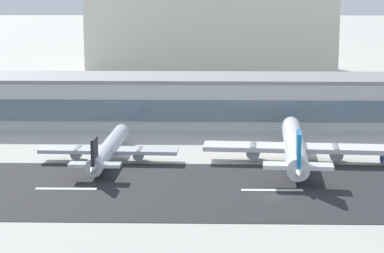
{
  "coord_description": "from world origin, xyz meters",
  "views": [
    {
      "loc": [
        -12.03,
        -135.19,
        40.35
      ],
      "look_at": [
        -16.02,
        30.64,
        7.35
      ],
      "focal_mm": 69.86,
      "sensor_mm": 36.0,
      "label": 1
    }
  ],
  "objects_px": {
    "terminal_building": "(206,100)",
    "airliner_black_tail_gate_0": "(108,150)",
    "distant_hotel_block": "(211,16)",
    "airliner_blue_tail_gate_1": "(294,147)"
  },
  "relations": [
    {
      "from": "distant_hotel_block",
      "to": "airliner_black_tail_gate_0",
      "type": "bearing_deg",
      "value": -97.85
    },
    {
      "from": "airliner_blue_tail_gate_1",
      "to": "terminal_building",
      "type": "bearing_deg",
      "value": 28.2
    },
    {
      "from": "terminal_building",
      "to": "airliner_black_tail_gate_0",
      "type": "xyz_separation_m",
      "value": [
        -21.7,
        -45.02,
        -4.01
      ]
    },
    {
      "from": "distant_hotel_block",
      "to": "airliner_black_tail_gate_0",
      "type": "xyz_separation_m",
      "value": [
        -23.11,
        -167.67,
        -21.43
      ]
    },
    {
      "from": "terminal_building",
      "to": "distant_hotel_block",
      "type": "height_order",
      "value": "distant_hotel_block"
    },
    {
      "from": "terminal_building",
      "to": "distant_hotel_block",
      "type": "relative_size",
      "value": 2.05
    },
    {
      "from": "terminal_building",
      "to": "airliner_black_tail_gate_0",
      "type": "height_order",
      "value": "terminal_building"
    },
    {
      "from": "terminal_building",
      "to": "distant_hotel_block",
      "type": "xyz_separation_m",
      "value": [
        1.4,
        122.65,
        17.41
      ]
    },
    {
      "from": "terminal_building",
      "to": "distant_hotel_block",
      "type": "distance_m",
      "value": 123.89
    },
    {
      "from": "airliner_black_tail_gate_0",
      "to": "distant_hotel_block",
      "type": "bearing_deg",
      "value": -5.66
    }
  ]
}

